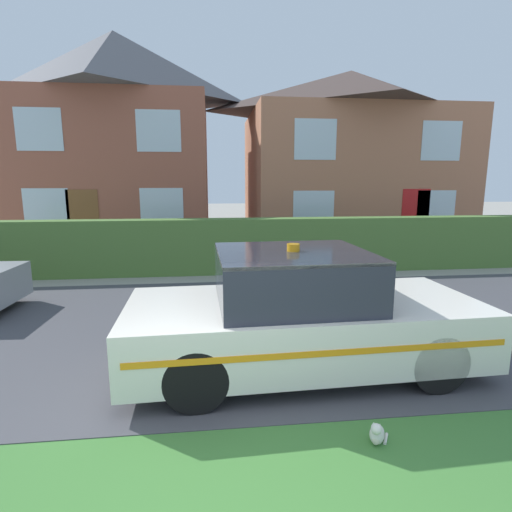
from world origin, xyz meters
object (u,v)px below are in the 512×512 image
Objects in this scene: cat at (377,434)px; house_right at (348,156)px; wheelie_bin at (353,244)px; police_car at (300,315)px; house_left at (119,138)px.

house_right reaches higher than cat.
police_car is at bearing -124.63° from wheelie_bin.
police_car is 0.53× the size of house_right.
police_car is 0.57× the size of house_left.
wheelie_bin is (7.52, -5.20, -3.41)m from house_left.
house_left is (-4.89, 13.12, 3.86)m from cat.
cat is 8.36m from wheelie_bin.
police_car is 12.64m from house_right.
wheelie_bin is at bearing -34.68° from house_left.
wheelie_bin is at bearing -106.54° from house_right.
house_right is (9.05, -0.04, -0.58)m from house_left.
police_car is at bearing -136.52° from cat.
cat is 0.24× the size of wheelie_bin.
house_right is at bearing 66.57° from police_car.
cat is at bearing -78.69° from police_car.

